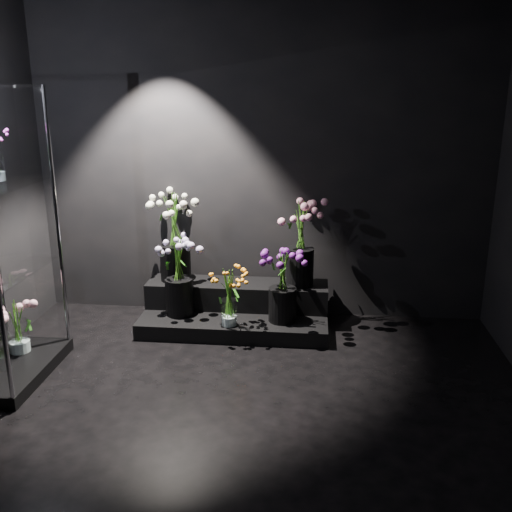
# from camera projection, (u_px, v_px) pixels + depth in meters

# --- Properties ---
(floor) EXTENTS (4.00, 4.00, 0.00)m
(floor) POSITION_uv_depth(u_px,v_px,m) (230.00, 436.00, 3.45)
(floor) COLOR black
(floor) RESTS_ON ground
(wall_back) EXTENTS (4.00, 0.00, 4.00)m
(wall_back) POSITION_uv_depth(u_px,v_px,m) (261.00, 161.00, 4.95)
(wall_back) COLOR black
(wall_back) RESTS_ON floor
(wall_front) EXTENTS (4.00, 0.00, 4.00)m
(wall_front) POSITION_uv_depth(u_px,v_px,m) (75.00, 419.00, 1.14)
(wall_front) COLOR black
(wall_front) RESTS_ON floor
(display_riser) EXTENTS (1.60, 0.71, 0.36)m
(display_riser) POSITION_uv_depth(u_px,v_px,m) (236.00, 308.00, 5.03)
(display_riser) COLOR black
(display_riser) RESTS_ON floor
(bouquet_orange_bells) EXTENTS (0.30, 0.30, 0.51)m
(bouquet_orange_bells) POSITION_uv_depth(u_px,v_px,m) (229.00, 295.00, 4.63)
(bouquet_orange_bells) COLOR white
(bouquet_orange_bells) RESTS_ON display_riser
(bouquet_lilac) EXTENTS (0.40, 0.40, 0.69)m
(bouquet_lilac) POSITION_uv_depth(u_px,v_px,m) (178.00, 271.00, 4.83)
(bouquet_lilac) COLOR black
(bouquet_lilac) RESTS_ON display_riser
(bouquet_purple) EXTENTS (0.35, 0.35, 0.62)m
(bouquet_purple) POSITION_uv_depth(u_px,v_px,m) (283.00, 282.00, 4.70)
(bouquet_purple) COLOR black
(bouquet_purple) RESTS_ON display_riser
(bouquet_cream_roses) EXTENTS (0.50, 0.50, 0.77)m
(bouquet_cream_roses) POSITION_uv_depth(u_px,v_px,m) (174.00, 232.00, 5.00)
(bouquet_cream_roses) COLOR black
(bouquet_cream_roses) RESTS_ON display_riser
(bouquet_pink_roses) EXTENTS (0.48, 0.48, 0.73)m
(bouquet_pink_roses) POSITION_uv_depth(u_px,v_px,m) (300.00, 237.00, 4.88)
(bouquet_pink_roses) COLOR black
(bouquet_pink_roses) RESTS_ON display_riser
(bouquet_case_base_pink) EXTENTS (0.43, 0.43, 0.42)m
(bouquet_case_base_pink) POSITION_uv_depth(u_px,v_px,m) (17.00, 324.00, 4.27)
(bouquet_case_base_pink) COLOR white
(bouquet_case_base_pink) RESTS_ON display_case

